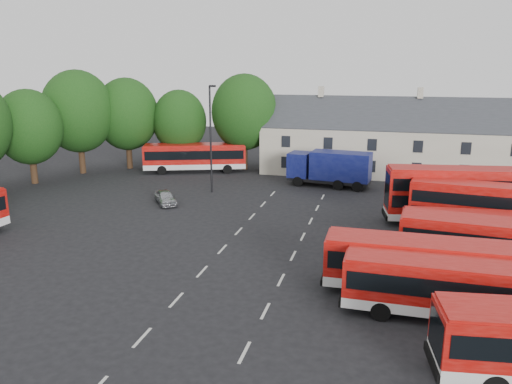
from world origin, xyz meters
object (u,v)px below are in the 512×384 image
at_px(bus_dd_south, 481,207).
at_px(silver_car, 165,197).
at_px(box_truck, 330,167).
at_px(lamppost, 211,136).

bearing_deg(bus_dd_south, silver_car, -178.69).
bearing_deg(bus_dd_south, box_truck, 140.08).
distance_m(silver_car, lamppost, 7.72).
height_order(box_truck, lamppost, lamppost).
bearing_deg(box_truck, silver_car, -135.37).
relative_size(silver_car, lamppost, 0.35).
distance_m(bus_dd_south, silver_car, 26.55).
distance_m(box_truck, lamppost, 12.97).
height_order(bus_dd_south, box_truck, bus_dd_south).
bearing_deg(silver_car, bus_dd_south, -42.80).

